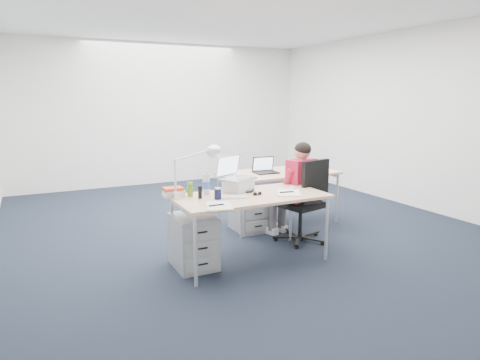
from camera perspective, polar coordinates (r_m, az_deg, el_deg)
name	(u,v)px	position (r m, az deg, el deg)	size (l,w,h in m)	color
floor	(241,227)	(5.85, 0.19, -6.33)	(7.00, 7.00, 0.00)	black
room	(242,99)	(5.58, 0.20, 10.69)	(6.02, 7.02, 2.80)	silver
desk_near	(250,199)	(4.52, 1.33, -2.59)	(1.60, 0.80, 0.73)	tan
desk_far	(278,175)	(5.92, 5.14, 0.64)	(1.60, 0.80, 0.73)	tan
office_chair	(302,218)	(5.29, 8.32, -5.07)	(0.78, 0.78, 1.03)	black
seated_person	(293,190)	(5.32, 7.06, -1.38)	(0.48, 0.71, 1.21)	#B51936
drawer_pedestal_near	(193,241)	(4.50, -6.23, -8.13)	(0.40, 0.50, 0.55)	gray
drawer_pedestal_far	(249,210)	(5.68, 1.18, -3.97)	(0.40, 0.50, 0.55)	gray
silver_laptop	(238,174)	(4.64, -0.23, 0.81)	(0.36, 0.29, 0.38)	silver
wireless_keyboard	(232,197)	(4.39, -1.09, -2.26)	(0.31, 0.13, 0.02)	white
computer_mouse	(292,188)	(4.80, 7.00, -1.07)	(0.06, 0.10, 0.03)	white
headphones	(247,190)	(4.66, 0.92, -1.36)	(0.20, 0.15, 0.03)	black
can_koozie	(218,193)	(4.32, -2.98, -1.79)	(0.07, 0.07, 0.12)	#13153B
water_bottle	(206,183)	(4.54, -4.54, -0.33)	(0.08, 0.08, 0.25)	silver
bear_figurine	(190,189)	(4.47, -6.68, -1.16)	(0.08, 0.06, 0.16)	#437F21
book_stack	(173,192)	(4.49, -8.87, -1.57)	(0.21, 0.16, 0.09)	silver
cordless_phone	(200,192)	(4.35, -5.35, -1.64)	(0.03, 0.02, 0.13)	black
papers_left	(218,206)	(4.04, -2.89, -3.48)	(0.23, 0.33, 0.01)	#D9CB7D
papers_right	(288,193)	(4.61, 6.47, -1.71)	(0.24, 0.34, 0.01)	#D9CB7D
sunglasses	(257,194)	(4.49, 2.34, -1.90)	(0.10, 0.05, 0.02)	black
desk_lamp	(191,171)	(4.40, -6.60, 1.25)	(0.48, 0.18, 0.55)	silver
dark_laptop	(266,165)	(5.79, 3.54, 2.03)	(0.31, 0.30, 0.23)	black
far_cup	(292,164)	(6.29, 7.00, 2.09)	(0.07, 0.07, 0.10)	white
far_papers	(229,173)	(5.75, -1.42, 0.90)	(0.23, 0.33, 0.01)	white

